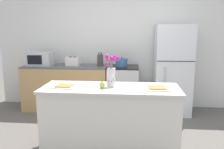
% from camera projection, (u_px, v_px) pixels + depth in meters
% --- Properties ---
extents(ground_plane, '(10.00, 10.00, 0.00)m').
position_uv_depth(ground_plane, '(110.00, 149.00, 3.26)').
color(ground_plane, '#59544F').
extents(back_wall, '(5.20, 0.08, 2.70)m').
position_uv_depth(back_wall, '(120.00, 42.00, 4.96)').
color(back_wall, silver).
rests_on(back_wall, ground_plane).
extents(kitchen_island, '(1.80, 0.66, 0.88)m').
position_uv_depth(kitchen_island, '(110.00, 119.00, 3.17)').
color(kitchen_island, silver).
rests_on(kitchen_island, ground_plane).
extents(back_counter, '(1.68, 0.60, 0.91)m').
position_uv_depth(back_counter, '(66.00, 88.00, 4.83)').
color(back_counter, tan).
rests_on(back_counter, ground_plane).
extents(stove_range, '(0.60, 0.61, 0.91)m').
position_uv_depth(stove_range, '(123.00, 89.00, 4.73)').
color(stove_range, '#B2B5B7').
rests_on(stove_range, ground_plane).
extents(refrigerator, '(0.68, 0.67, 1.71)m').
position_uv_depth(refrigerator, '(172.00, 70.00, 4.57)').
color(refrigerator, silver).
rests_on(refrigerator, ground_plane).
extents(flower_vase, '(0.19, 0.16, 0.43)m').
position_uv_depth(flower_vase, '(111.00, 73.00, 3.08)').
color(flower_vase, silver).
rests_on(flower_vase, kitchen_island).
extents(pear_figurine, '(0.07, 0.07, 0.12)m').
position_uv_depth(pear_figurine, '(102.00, 85.00, 3.02)').
color(pear_figurine, '#9EBC47').
rests_on(pear_figurine, kitchen_island).
extents(plate_setting_left, '(0.30, 0.30, 0.02)m').
position_uv_depth(plate_setting_left, '(65.00, 86.00, 3.11)').
color(plate_setting_left, beige).
rests_on(plate_setting_left, kitchen_island).
extents(plate_setting_right, '(0.30, 0.30, 0.02)m').
position_uv_depth(plate_setting_right, '(157.00, 88.00, 3.00)').
color(plate_setting_right, beige).
rests_on(plate_setting_right, kitchen_island).
extents(toaster, '(0.28, 0.18, 0.17)m').
position_uv_depth(toaster, '(73.00, 61.00, 4.73)').
color(toaster, silver).
rests_on(toaster, back_counter).
extents(cooking_pot, '(0.23, 0.23, 0.18)m').
position_uv_depth(cooking_pot, '(122.00, 62.00, 4.62)').
color(cooking_pot, '#386093').
rests_on(cooking_pot, stove_range).
extents(microwave, '(0.48, 0.37, 0.27)m').
position_uv_depth(microwave, '(40.00, 59.00, 4.76)').
color(microwave, '#B7BABC').
rests_on(microwave, back_counter).
extents(knife_block, '(0.10, 0.14, 0.27)m').
position_uv_depth(knife_block, '(100.00, 60.00, 4.69)').
color(knife_block, '#3D3833').
rests_on(knife_block, back_counter).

